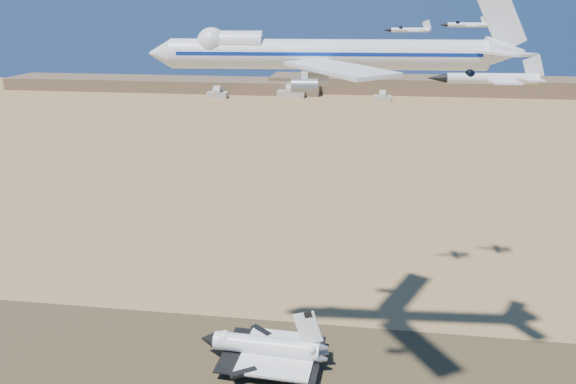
# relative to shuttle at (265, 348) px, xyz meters

# --- Properties ---
(ground) EXTENTS (1200.00, 1200.00, 0.00)m
(ground) POSITION_rel_shuttle_xyz_m (1.71, -2.28, -5.02)
(ground) COLOR #AA7F4B
(ground) RESTS_ON ground
(runway) EXTENTS (600.00, 50.00, 0.06)m
(runway) POSITION_rel_shuttle_xyz_m (1.71, -2.28, -4.99)
(runway) COLOR #4F4227
(runway) RESTS_ON ground
(ridgeline) EXTENTS (960.00, 90.00, 18.00)m
(ridgeline) POSITION_rel_shuttle_xyz_m (67.02, 525.03, 2.61)
(ridgeline) COLOR olive
(ridgeline) RESTS_ON ground
(hangars) EXTENTS (200.50, 29.50, 30.00)m
(hangars) POSITION_rel_shuttle_xyz_m (-62.29, 476.16, -0.19)
(hangars) COLOR #B1AC9D
(hangars) RESTS_ON ground
(shuttle) EXTENTS (37.93, 24.38, 18.67)m
(shuttle) POSITION_rel_shuttle_xyz_m (0.00, 0.00, 0.00)
(shuttle) COLOR white
(shuttle) RESTS_ON runway
(carrier_747) EXTENTS (84.85, 65.65, 21.14)m
(carrier_747) POSITION_rel_shuttle_xyz_m (13.99, -7.12, 83.80)
(carrier_747) COLOR white
(crew_a) EXTENTS (0.50, 0.66, 1.64)m
(crew_a) POSITION_rel_shuttle_xyz_m (8.50, -7.95, -4.14)
(crew_a) COLOR #F43B0E
(crew_a) RESTS_ON runway
(crew_b) EXTENTS (0.84, 1.06, 1.91)m
(crew_b) POSITION_rel_shuttle_xyz_m (6.18, -8.10, -4.00)
(crew_b) COLOR #F43B0E
(crew_b) RESTS_ON runway
(crew_c) EXTENTS (0.96, 1.09, 1.66)m
(crew_c) POSITION_rel_shuttle_xyz_m (6.35, -5.94, -4.13)
(crew_c) COLOR #F43B0E
(crew_c) RESTS_ON runway
(chase_jet_a) EXTENTS (16.33, 8.90, 4.07)m
(chase_jet_a) POSITION_rel_shuttle_xyz_m (43.26, -52.94, 84.67)
(chase_jet_a) COLOR white
(chase_jet_e) EXTENTS (14.67, 8.22, 3.68)m
(chase_jet_e) POSITION_rel_shuttle_xyz_m (37.65, 43.44, 87.07)
(chase_jet_e) COLOR white
(chase_jet_f) EXTENTS (15.31, 8.08, 3.82)m
(chase_jet_f) POSITION_rel_shuttle_xyz_m (55.66, 51.60, 88.36)
(chase_jet_f) COLOR white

